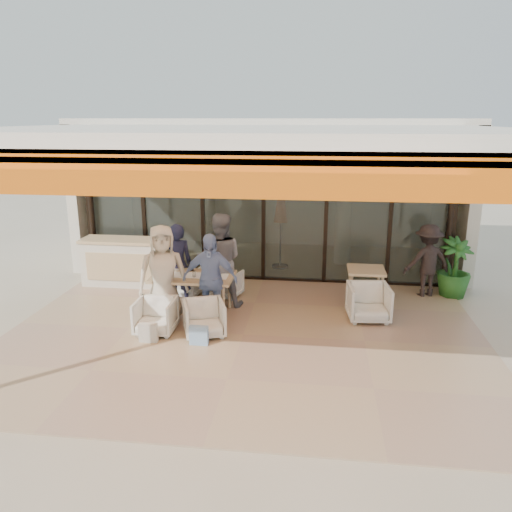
{
  "coord_description": "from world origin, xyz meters",
  "views": [
    {
      "loc": [
        1.18,
        -7.63,
        3.54
      ],
      "look_at": [
        0.1,
        0.9,
        1.15
      ],
      "focal_mm": 35.0,
      "sensor_mm": 36.0,
      "label": 1
    }
  ],
  "objects_px": {
    "diner_periwinkle": "(210,280)",
    "side_chair": "(369,301)",
    "standing_woman": "(427,261)",
    "chair_near_right": "(204,317)",
    "chair_far_left": "(185,279)",
    "diner_grey": "(220,261)",
    "chair_near_left": "(156,315)",
    "chair_far_right": "(225,283)",
    "side_table": "(366,274)",
    "host_counter": "(126,262)",
    "diner_navy": "(177,265)",
    "diner_cream": "(163,275)",
    "potted_palm": "(454,268)",
    "dining_table": "(193,278)"
  },
  "relations": [
    {
      "from": "side_chair",
      "to": "diner_periwinkle",
      "type": "bearing_deg",
      "value": -175.11
    },
    {
      "from": "diner_periwinkle",
      "to": "diner_cream",
      "type": "bearing_deg",
      "value": -179.83
    },
    {
      "from": "diner_navy",
      "to": "diner_cream",
      "type": "height_order",
      "value": "diner_cream"
    },
    {
      "from": "diner_grey",
      "to": "chair_near_left",
      "type": "bearing_deg",
      "value": 50.55
    },
    {
      "from": "chair_far_left",
      "to": "diner_periwinkle",
      "type": "xyz_separation_m",
      "value": [
        0.84,
        -1.4,
        0.48
      ]
    },
    {
      "from": "diner_cream",
      "to": "side_table",
      "type": "xyz_separation_m",
      "value": [
        3.62,
        1.27,
        -0.25
      ]
    },
    {
      "from": "dining_table",
      "to": "standing_woman",
      "type": "xyz_separation_m",
      "value": [
        4.48,
        1.5,
        0.07
      ]
    },
    {
      "from": "host_counter",
      "to": "diner_navy",
      "type": "distance_m",
      "value": 1.75
    },
    {
      "from": "dining_table",
      "to": "side_table",
      "type": "xyz_separation_m",
      "value": [
        3.21,
        0.81,
        -0.05
      ]
    },
    {
      "from": "chair_near_left",
      "to": "host_counter",
      "type": "bearing_deg",
      "value": 120.5
    },
    {
      "from": "standing_woman",
      "to": "chair_near_right",
      "type": "bearing_deg",
      "value": 14.34
    },
    {
      "from": "diner_periwinkle",
      "to": "side_chair",
      "type": "xyz_separation_m",
      "value": [
        2.78,
        0.52,
        -0.46
      ]
    },
    {
      "from": "diner_periwinkle",
      "to": "side_chair",
      "type": "bearing_deg",
      "value": 10.75
    },
    {
      "from": "side_chair",
      "to": "standing_woman",
      "type": "xyz_separation_m",
      "value": [
        1.27,
        1.44,
        0.38
      ]
    },
    {
      "from": "chair_far_right",
      "to": "standing_woman",
      "type": "relative_size",
      "value": 0.41
    },
    {
      "from": "side_chair",
      "to": "chair_near_left",
      "type": "bearing_deg",
      "value": -169.97
    },
    {
      "from": "dining_table",
      "to": "diner_periwinkle",
      "type": "bearing_deg",
      "value": -46.8
    },
    {
      "from": "dining_table",
      "to": "side_table",
      "type": "relative_size",
      "value": 2.01
    },
    {
      "from": "chair_near_left",
      "to": "potted_palm",
      "type": "bearing_deg",
      "value": 24.04
    },
    {
      "from": "chair_far_left",
      "to": "chair_near_left",
      "type": "relative_size",
      "value": 1.04
    },
    {
      "from": "chair_near_left",
      "to": "diner_cream",
      "type": "bearing_deg",
      "value": 89.21
    },
    {
      "from": "diner_cream",
      "to": "diner_periwinkle",
      "type": "xyz_separation_m",
      "value": [
        0.84,
        0.0,
        -0.06
      ]
    },
    {
      "from": "host_counter",
      "to": "standing_woman",
      "type": "bearing_deg",
      "value": 0.87
    },
    {
      "from": "chair_near_right",
      "to": "side_table",
      "type": "xyz_separation_m",
      "value": [
        2.78,
        1.77,
        0.3
      ]
    },
    {
      "from": "chair_far_left",
      "to": "diner_periwinkle",
      "type": "height_order",
      "value": "diner_periwinkle"
    },
    {
      "from": "dining_table",
      "to": "chair_near_right",
      "type": "height_order",
      "value": "dining_table"
    },
    {
      "from": "diner_cream",
      "to": "side_table",
      "type": "bearing_deg",
      "value": -2.14
    },
    {
      "from": "chair_far_right",
      "to": "diner_periwinkle",
      "type": "bearing_deg",
      "value": 105.73
    },
    {
      "from": "chair_far_left",
      "to": "standing_woman",
      "type": "relative_size",
      "value": 0.46
    },
    {
      "from": "chair_far_left",
      "to": "side_chair",
      "type": "distance_m",
      "value": 3.73
    },
    {
      "from": "chair_far_right",
      "to": "side_table",
      "type": "bearing_deg",
      "value": -166.96
    },
    {
      "from": "chair_far_right",
      "to": "diner_grey",
      "type": "distance_m",
      "value": 0.79
    },
    {
      "from": "standing_woman",
      "to": "chair_far_left",
      "type": "bearing_deg",
      "value": -10.41
    },
    {
      "from": "side_table",
      "to": "potted_palm",
      "type": "relative_size",
      "value": 0.61
    },
    {
      "from": "diner_periwinkle",
      "to": "dining_table",
      "type": "bearing_deg",
      "value": 133.37
    },
    {
      "from": "host_counter",
      "to": "side_chair",
      "type": "distance_m",
      "value": 5.23
    },
    {
      "from": "diner_navy",
      "to": "standing_woman",
      "type": "height_order",
      "value": "diner_navy"
    },
    {
      "from": "diner_navy",
      "to": "side_table",
      "type": "relative_size",
      "value": 2.16
    },
    {
      "from": "chair_far_right",
      "to": "diner_grey",
      "type": "relative_size",
      "value": 0.33
    },
    {
      "from": "chair_far_left",
      "to": "host_counter",
      "type": "bearing_deg",
      "value": -8.1
    },
    {
      "from": "chair_far_left",
      "to": "side_table",
      "type": "xyz_separation_m",
      "value": [
        3.62,
        -0.13,
        0.29
      ]
    },
    {
      "from": "diner_cream",
      "to": "potted_palm",
      "type": "relative_size",
      "value": 1.45
    },
    {
      "from": "host_counter",
      "to": "potted_palm",
      "type": "height_order",
      "value": "potted_palm"
    },
    {
      "from": "chair_far_right",
      "to": "diner_cream",
      "type": "bearing_deg",
      "value": 74.77
    },
    {
      "from": "diner_grey",
      "to": "chair_far_right",
      "type": "bearing_deg",
      "value": -98.49
    },
    {
      "from": "side_table",
      "to": "potted_palm",
      "type": "xyz_separation_m",
      "value": [
        1.82,
        0.75,
        -0.03
      ]
    },
    {
      "from": "diner_grey",
      "to": "chair_near_right",
      "type": "bearing_deg",
      "value": 81.51
    },
    {
      "from": "diner_periwinkle",
      "to": "side_chair",
      "type": "relative_size",
      "value": 2.24
    },
    {
      "from": "chair_far_right",
      "to": "chair_near_right",
      "type": "height_order",
      "value": "chair_near_right"
    },
    {
      "from": "potted_palm",
      "to": "standing_woman",
      "type": "bearing_deg",
      "value": -174.0
    }
  ]
}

